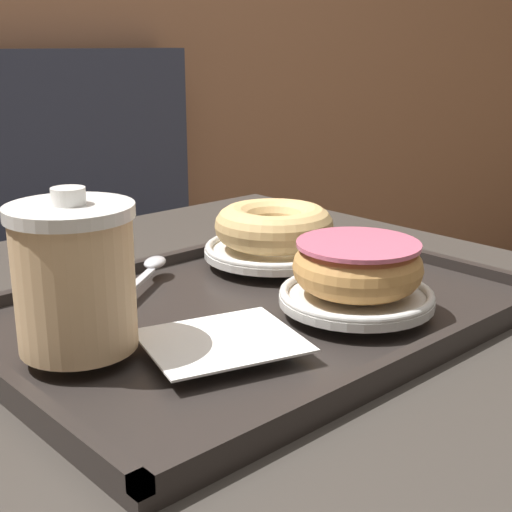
# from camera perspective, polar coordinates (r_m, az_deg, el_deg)

# --- Properties ---
(cafe_table) EXTENTS (0.84, 0.89, 0.76)m
(cafe_table) POSITION_cam_1_polar(r_m,az_deg,el_deg) (0.76, -0.71, -18.70)
(cafe_table) COLOR #38332D
(cafe_table) RESTS_ON ground_plane
(serving_tray) EXTENTS (0.50, 0.36, 0.02)m
(serving_tray) POSITION_cam_1_polar(r_m,az_deg,el_deg) (0.69, -0.00, -4.55)
(serving_tray) COLOR #282321
(serving_tray) RESTS_ON cafe_table
(napkin_paper) EXTENTS (0.15, 0.14, 0.00)m
(napkin_paper) POSITION_cam_1_polar(r_m,az_deg,el_deg) (0.58, -2.75, -6.76)
(napkin_paper) COLOR white
(napkin_paper) RESTS_ON serving_tray
(coffee_cup_front) EXTENTS (0.10, 0.10, 0.13)m
(coffee_cup_front) POSITION_cam_1_polar(r_m,az_deg,el_deg) (0.57, -14.32, -1.58)
(coffee_cup_front) COLOR #E0B784
(coffee_cup_front) RESTS_ON serving_tray
(plate_with_chocolate_donut) EXTENTS (0.14, 0.14, 0.01)m
(plate_with_chocolate_donut) POSITION_cam_1_polar(r_m,az_deg,el_deg) (0.67, 8.02, -3.21)
(plate_with_chocolate_donut) COLOR white
(plate_with_chocolate_donut) RESTS_ON serving_tray
(donut_chocolate_glazed) EXTENTS (0.12, 0.12, 0.05)m
(donut_chocolate_glazed) POSITION_cam_1_polar(r_m,az_deg,el_deg) (0.66, 8.13, -0.76)
(donut_chocolate_glazed) COLOR tan
(donut_chocolate_glazed) RESTS_ON plate_with_chocolate_donut
(plate_with_plain_donut) EXTENTS (0.16, 0.16, 0.01)m
(plate_with_plain_donut) POSITION_cam_1_polar(r_m,az_deg,el_deg) (0.81, 1.43, 0.51)
(plate_with_plain_donut) COLOR white
(plate_with_plain_donut) RESTS_ON serving_tray
(donut_plain) EXTENTS (0.13, 0.13, 0.04)m
(donut_plain) POSITION_cam_1_polar(r_m,az_deg,el_deg) (0.80, 1.45, 2.46)
(donut_plain) COLOR #DBB270
(donut_plain) RESTS_ON plate_with_plain_donut
(spoon) EXTENTS (0.14, 0.10, 0.01)m
(spoon) POSITION_cam_1_polar(r_m,az_deg,el_deg) (0.75, -8.50, -1.08)
(spoon) COLOR silver
(spoon) RESTS_ON serving_tray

